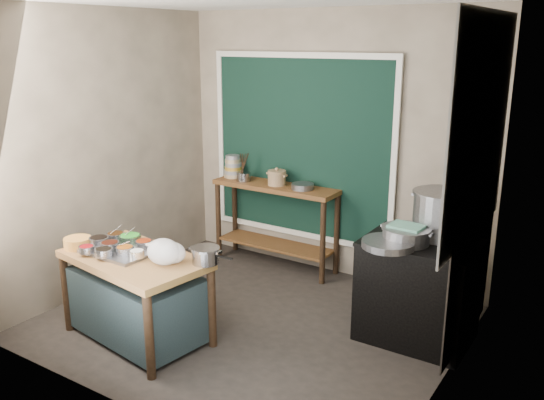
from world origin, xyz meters
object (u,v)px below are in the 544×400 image
Objects in this scene: condiment_tray at (120,251)px; yellow_basin at (78,243)px; saucepan at (206,255)px; ceramic_crock at (277,179)px; utensil_cup at (244,177)px; steamer at (406,235)px; back_counter at (275,225)px; stock_pot at (441,214)px; prep_table at (137,297)px; stove_block at (418,292)px.

yellow_basin is (-0.39, -0.12, 0.03)m from condiment_tray.
saucepan is at bearing 15.97° from yellow_basin.
utensil_cup is at bearing -174.12° from ceramic_crock.
utensil_cup is (-0.88, 1.76, 0.18)m from saucepan.
utensil_cup is (0.27, 2.09, 0.20)m from yellow_basin.
saucepan is 0.58× the size of steamer.
back_counter reaches higher than saucepan.
prep_table is at bearing -144.37° from stock_pot.
ceramic_crock is at bearing 72.22° from yellow_basin.
utensil_cup is 0.78× the size of ceramic_crock.
condiment_tray is 2.82× the size of ceramic_crock.
condiment_tray is 2.40m from steamer.
ceramic_crock is at bearing 81.63° from condiment_tray.
ceramic_crock reaches higher than condiment_tray.
back_counter is at bearing 95.28° from prep_table.
stock_pot reaches higher than steamer.
steamer is (2.07, 1.19, 0.18)m from condiment_tray.
steamer is at bearing 28.04° from yellow_basin.
yellow_basin is at bearing -162.31° from condiment_tray.
back_counter is at bearing 82.39° from condiment_tray.
back_counter is 0.55m from ceramic_crock.
condiment_tray is at bearing -150.21° from steamer.
back_counter reaches higher than stove_block.
prep_table is 1.39× the size of stove_block.
condiment_tray is 2.48× the size of saucepan.
prep_table is at bearing -81.66° from utensil_cup.
condiment_tray is 2.55× the size of yellow_basin.
stove_block is 2.09m from ceramic_crock.
saucepan is 1.14× the size of ceramic_crock.
stock_pot is (2.09, 1.50, 0.70)m from prep_table.
stove_block is (2.00, 1.30, 0.05)m from prep_table.
utensil_cup reaches higher than steamer.
stove_block is at bearing -16.39° from utensil_cup.
ceramic_crock is (0.03, -0.01, 0.55)m from back_counter.
prep_table is 2.47× the size of stock_pot.
condiment_tray is 1.17× the size of stock_pot.
steamer reaches higher than stove_block.
prep_table is 5.22× the size of saucepan.
ceramic_crock reaches higher than stove_block.
yellow_basin is 0.97× the size of saucepan.
back_counter reaches higher than yellow_basin.
condiment_tray is 2.73m from stock_pot.
ceramic_crock is at bearing 165.21° from stock_pot.
ceramic_crock is at bearing 5.88° from utensil_cup.
utensil_cup is at bearing 160.40° from steamer.
steamer reaches higher than condiment_tray.
stock_pot is (1.96, -0.52, 0.06)m from ceramic_crock.
stock_pot is 1.23× the size of steamer.
condiment_tray is 1.98m from utensil_cup.
back_counter is 2.06m from condiment_tray.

